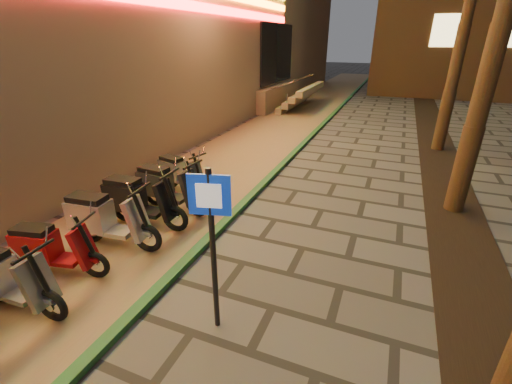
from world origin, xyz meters
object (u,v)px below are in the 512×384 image
at_px(scooter_6, 50,248).
at_px(scooter_5, 4,278).
at_px(scooter_7, 104,218).
at_px(scooter_8, 137,200).
at_px(scooter_10, 179,172).
at_px(scooter_9, 165,187).
at_px(pedestrian_sign, 212,232).

bearing_deg(scooter_6, scooter_5, -95.22).
relative_size(scooter_5, scooter_7, 0.91).
xyz_separation_m(scooter_8, scooter_10, (-0.22, 1.83, -0.08)).
bearing_deg(scooter_9, scooter_8, -92.47).
height_order(scooter_6, scooter_9, scooter_9).
bearing_deg(scooter_5, pedestrian_sign, 12.56).
height_order(pedestrian_sign, scooter_8, pedestrian_sign).
xyz_separation_m(scooter_7, scooter_10, (-0.19, 2.69, -0.08)).
xyz_separation_m(scooter_8, scooter_9, (0.10, 0.82, -0.02)).
relative_size(scooter_8, scooter_10, 1.18).
bearing_deg(scooter_10, scooter_5, -74.35).
bearing_deg(scooter_6, pedestrian_sign, -13.12).
bearing_deg(scooter_6, scooter_7, 67.27).
bearing_deg(scooter_8, scooter_6, -99.30).
height_order(scooter_7, scooter_10, scooter_7).
bearing_deg(scooter_8, scooter_9, 80.14).
xyz_separation_m(scooter_5, scooter_8, (0.09, 2.65, 0.05)).
height_order(scooter_6, scooter_7, scooter_7).
distance_m(scooter_7, scooter_10, 2.69).
bearing_deg(scooter_5, scooter_9, 84.07).
bearing_deg(scooter_8, pedestrian_sign, -36.56).
xyz_separation_m(scooter_5, scooter_6, (-0.11, 0.81, -0.03)).
bearing_deg(scooter_9, scooter_10, 111.72).
height_order(scooter_7, scooter_9, scooter_7).
height_order(scooter_5, scooter_8, scooter_8).
height_order(scooter_9, scooter_10, scooter_9).
bearing_deg(scooter_5, scooter_8, 85.20).
relative_size(pedestrian_sign, scooter_10, 1.46).
relative_size(scooter_6, scooter_7, 0.86).
bearing_deg(scooter_6, scooter_10, 77.34).
bearing_deg(scooter_9, scooter_7, -90.05).
bearing_deg(scooter_10, scooter_9, -58.57).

